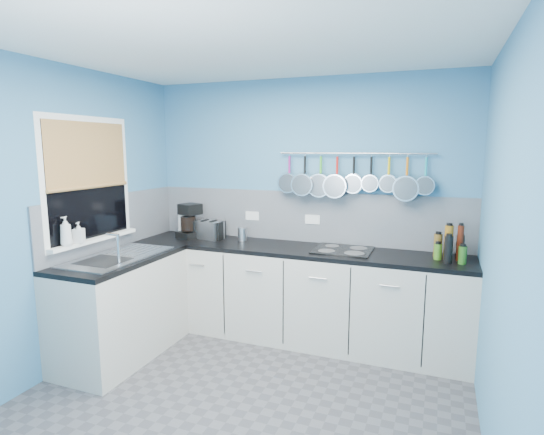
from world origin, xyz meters
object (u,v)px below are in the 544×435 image
Objects in this scene: paper_towel at (184,224)px; hob at (343,250)px; toaster at (209,230)px; canister at (242,234)px; coffee_maker at (189,221)px; soap_bottle_a at (66,231)px; soap_bottle_b at (79,232)px.

paper_towel reaches higher than hob.
hob is at bearing 12.36° from toaster.
paper_towel is at bearing 177.73° from hob.
canister is 1.05m from hob.
coffee_maker is at bearing -157.25° from toaster.
soap_bottle_a is 0.14m from soap_bottle_b.
soap_bottle_a reaches higher than hob.
coffee_maker is (0.11, -0.06, 0.05)m from paper_towel.
soap_bottle_a is 0.93× the size of paper_towel.
paper_towel is at bearing 77.72° from soap_bottle_b.
paper_towel is (0.26, 1.32, -0.14)m from soap_bottle_a.
soap_bottle_b is 1.53m from canister.
coffee_maker is (0.37, 1.26, -0.09)m from soap_bottle_a.
paper_towel is 0.33m from toaster.
soap_bottle_b is at bearing -102.83° from toaster.
paper_towel is at bearing 78.91° from soap_bottle_a.
canister is (0.94, 1.20, -0.17)m from soap_bottle_b.
paper_towel is 0.69m from canister.
soap_bottle_b is at bearing -88.76° from coffee_maker.
canister is at bearing 26.71° from coffee_maker.
paper_towel is 1.74m from hob.
canister is 0.25× the size of hob.
coffee_maker is 1.24× the size of toaster.
toaster is (0.59, 1.16, -0.14)m from soap_bottle_b.
coffee_maker reaches higher than paper_towel.
toaster is at bearing -173.56° from canister.
soap_bottle_b is at bearing -150.69° from hob.
hob is (1.41, -0.04, -0.09)m from toaster.
soap_bottle_b reaches higher than canister.
toaster reaches higher than canister.
soap_bottle_b is 0.33× the size of hob.
paper_towel is at bearing -179.05° from canister.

